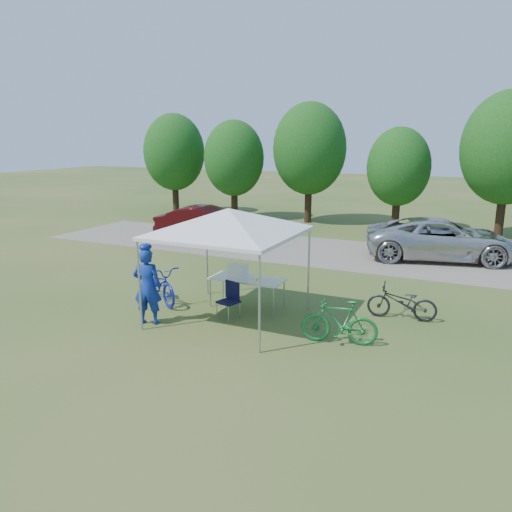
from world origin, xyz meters
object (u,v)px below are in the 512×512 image
at_px(cyclist, 147,286).
at_px(cooler, 238,270).
at_px(bike_green, 339,322).
at_px(bike_dark, 402,302).
at_px(sedan, 208,224).
at_px(minivan, 442,239).
at_px(folding_chair, 230,297).
at_px(folding_table, 247,280).
at_px(bike_blue, 159,283).

bearing_deg(cyclist, cooler, -142.50).
distance_m(bike_green, bike_dark, 2.30).
height_order(cyclist, bike_green, cyclist).
height_order(cooler, sedan, sedan).
relative_size(bike_dark, minivan, 0.31).
xyz_separation_m(folding_chair, cyclist, (-1.56, -1.21, 0.40)).
height_order(folding_chair, bike_dark, folding_chair).
distance_m(bike_dark, minivan, 6.89).
height_order(folding_chair, cyclist, cyclist).
bearing_deg(cooler, folding_table, -0.00).
height_order(cyclist, minivan, cyclist).
relative_size(folding_table, minivan, 0.36).
height_order(folding_table, minivan, minivan).
relative_size(folding_chair, bike_dark, 0.54).
height_order(bike_dark, minivan, minivan).
relative_size(folding_chair, sedan, 0.20).
distance_m(cooler, cyclist, 2.45).
relative_size(cyclist, bike_dark, 1.11).
relative_size(bike_green, bike_dark, 0.99).
distance_m(minivan, sedan, 9.34).
height_order(cyclist, sedan, cyclist).
bearing_deg(minivan, bike_dark, 164.48).
bearing_deg(bike_green, minivan, 160.87).
height_order(cooler, bike_green, cooler).
relative_size(folding_chair, bike_blue, 0.45).
xyz_separation_m(bike_green, bike_dark, (0.97, 2.08, -0.06)).
bearing_deg(minivan, folding_table, 138.80).
bearing_deg(folding_table, bike_blue, -166.10).
bearing_deg(folding_chair, minivan, 80.43).
xyz_separation_m(folding_chair, bike_green, (2.88, -0.45, -0.03)).
height_order(bike_green, minivan, minivan).
bearing_deg(bike_dark, cooler, -84.50).
relative_size(cooler, bike_green, 0.30).
xyz_separation_m(cooler, bike_dark, (4.06, 0.81, -0.53)).
bearing_deg(cooler, folding_chair, -75.86).
xyz_separation_m(cooler, minivan, (4.33, 7.69, -0.21)).
bearing_deg(folding_table, bike_green, -24.26).
relative_size(folding_chair, minivan, 0.17).
distance_m(folding_table, folding_chair, 0.85).
relative_size(folding_chair, cyclist, 0.48).
bearing_deg(folding_table, cooler, 180.00).
relative_size(cooler, sedan, 0.11).
xyz_separation_m(cyclist, minivan, (5.68, 9.72, -0.16)).
distance_m(bike_green, sedan, 11.50).
bearing_deg(minivan, sedan, 81.40).
bearing_deg(cyclist, bike_green, 170.80).
xyz_separation_m(folding_chair, cooler, (-0.21, 0.82, 0.44)).
bearing_deg(bike_blue, bike_green, -65.84).
distance_m(folding_chair, bike_dark, 4.19).
height_order(bike_dark, sedan, sedan).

